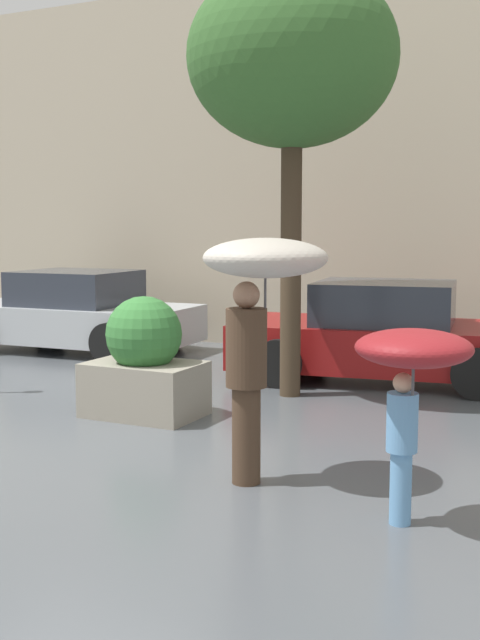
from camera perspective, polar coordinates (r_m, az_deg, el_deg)
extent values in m
plane|color=#51565B|center=(7.73, -12.04, -8.64)|extent=(40.00, 40.00, 0.00)
cube|color=#B7A88E|center=(13.22, 5.56, 10.94)|extent=(18.00, 0.30, 6.00)
cube|color=gray|center=(8.65, -6.80, -4.91)|extent=(1.20, 0.82, 0.58)
sphere|color=#337033|center=(8.55, -6.85, -1.01)|extent=(0.81, 0.81, 0.81)
cylinder|color=#473323|center=(6.38, 0.45, -8.17)|extent=(0.23, 0.23, 0.78)
cylinder|color=#473323|center=(6.24, 0.45, -1.98)|extent=(0.32, 0.32, 0.62)
sphere|color=#997056|center=(6.19, 0.46, 1.80)|extent=(0.21, 0.21, 0.21)
cylinder|color=#4C4C51|center=(6.20, 1.80, 1.35)|extent=(0.02, 0.02, 0.67)
ellipsoid|color=beige|center=(6.18, 1.82, 4.44)|extent=(0.97, 0.97, 0.31)
cylinder|color=#669ED1|center=(5.68, 11.35, -11.61)|extent=(0.15, 0.15, 0.51)
cylinder|color=#669ED1|center=(5.56, 11.46, -7.14)|extent=(0.21, 0.21, 0.40)
sphere|color=tan|center=(5.50, 11.53, -4.40)|extent=(0.14, 0.14, 0.14)
cylinder|color=#4C4C51|center=(5.43, 12.19, -4.57)|extent=(0.02, 0.02, 0.50)
ellipsoid|color=maroon|center=(5.39, 12.25, -1.96)|extent=(0.77, 0.77, 0.25)
cube|color=maroon|center=(10.72, 10.20, -1.78)|extent=(4.10, 2.37, 0.58)
cube|color=#2D333D|center=(10.65, 10.27, 1.22)|extent=(1.96, 1.78, 0.55)
cylinder|color=black|center=(10.09, 2.75, -3.08)|extent=(0.64, 0.31, 0.61)
cylinder|color=black|center=(11.82, 4.94, -1.65)|extent=(0.64, 0.31, 0.61)
cylinder|color=black|center=(9.78, 16.54, -3.67)|extent=(0.64, 0.31, 0.61)
cylinder|color=black|center=(11.56, 16.66, -2.10)|extent=(0.64, 0.31, 0.61)
cube|color=#B7BCC1|center=(13.30, -11.54, -0.16)|extent=(3.95, 2.01, 0.58)
cube|color=#2D333D|center=(13.24, -11.60, 2.26)|extent=(1.82, 1.62, 0.55)
cylinder|color=black|center=(14.74, -13.39, -0.13)|extent=(0.63, 0.25, 0.61)
cylinder|color=black|center=(11.92, -9.21, -1.64)|extent=(0.63, 0.25, 0.61)
cylinder|color=black|center=(13.46, -5.15, -0.62)|extent=(0.63, 0.25, 0.61)
cylinder|color=#423323|center=(9.47, 3.64, 4.37)|extent=(0.25, 0.25, 3.28)
ellipsoid|color=#38662D|center=(9.65, 3.75, 18.19)|extent=(2.43, 2.43, 2.07)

